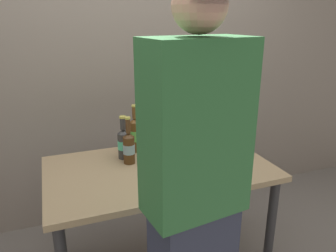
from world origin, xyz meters
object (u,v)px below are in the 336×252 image
Objects in this scene: laptop at (212,148)px; beer_bottle_green at (135,134)px; person_figure at (194,202)px; beer_bottle_amber at (124,143)px; beer_bottle_brown at (129,147)px.

beer_bottle_green is at bearing 153.34° from laptop.
person_figure reaches higher than laptop.
beer_bottle_amber is 0.86× the size of beer_bottle_green.
beer_bottle_amber is at bearing 98.29° from beer_bottle_brown.
laptop is 1.31× the size of beer_bottle_brown.
beer_bottle_green is 0.91m from person_figure.
beer_bottle_brown is at bearing 173.16° from laptop.
person_figure reaches higher than beer_bottle_green.
beer_bottle_green reaches higher than beer_bottle_amber.
beer_bottle_green reaches higher than laptop.
laptop is 1.39× the size of beer_bottle_amber.
beer_bottle_brown is at bearing -81.71° from beer_bottle_amber.
laptop is at bearing 56.67° from person_figure.
beer_bottle_brown is at bearing -116.90° from beer_bottle_green.
beer_bottle_brown reaches higher than beer_bottle_amber.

